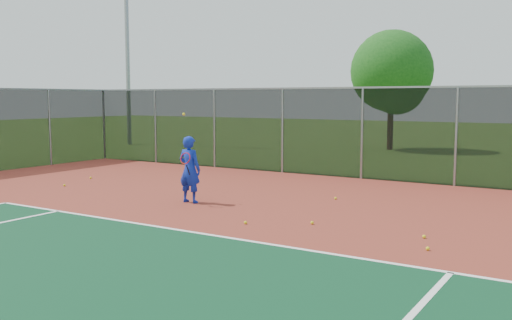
{
  "coord_description": "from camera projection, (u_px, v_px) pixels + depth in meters",
  "views": [
    {
      "loc": [
        3.94,
        -5.73,
        2.68
      ],
      "look_at": [
        -2.75,
        5.0,
        1.3
      ],
      "focal_mm": 40.0,
      "sensor_mm": 36.0,
      "label": 1
    }
  ],
  "objects": [
    {
      "name": "practice_ball_0",
      "position": [
        91.0,
        178.0,
        18.83
      ],
      "size": [
        0.07,
        0.07,
        0.07
      ],
      "primitive_type": "sphere",
      "color": "yellow",
      "rests_on": "court_apron"
    },
    {
      "name": "tennis_player",
      "position": [
        190.0,
        169.0,
        14.48
      ],
      "size": [
        0.64,
        0.63,
        2.29
      ],
      "color": "#122BAF",
      "rests_on": "court_apron"
    },
    {
      "name": "practice_ball_8",
      "position": [
        64.0,
        185.0,
        17.22
      ],
      "size": [
        0.07,
        0.07,
        0.07
      ],
      "primitive_type": "sphere",
      "color": "yellow",
      "rests_on": "court_apron"
    },
    {
      "name": "practice_ball_4",
      "position": [
        424.0,
        237.0,
        10.83
      ],
      "size": [
        0.07,
        0.07,
        0.07
      ],
      "primitive_type": "sphere",
      "color": "yellow",
      "rests_on": "court_apron"
    },
    {
      "name": "practice_ball_2",
      "position": [
        312.0,
        223.0,
        12.04
      ],
      "size": [
        0.07,
        0.07,
        0.07
      ],
      "primitive_type": "sphere",
      "color": "yellow",
      "rests_on": "court_apron"
    },
    {
      "name": "tree_back_left",
      "position": [
        393.0,
        75.0,
        29.14
      ],
      "size": [
        4.2,
        4.2,
        6.16
      ],
      "color": "#331F12",
      "rests_on": "ground"
    },
    {
      "name": "ground",
      "position": [
        231.0,
        311.0,
        7.2
      ],
      "size": [
        120.0,
        120.0,
        0.0
      ],
      "primitive_type": "plane",
      "color": "#3A631C",
      "rests_on": "ground"
    },
    {
      "name": "practice_ball_1",
      "position": [
        428.0,
        249.0,
        9.97
      ],
      "size": [
        0.07,
        0.07,
        0.07
      ],
      "primitive_type": "sphere",
      "color": "yellow",
      "rests_on": "court_apron"
    },
    {
      "name": "floodlight_nw",
      "position": [
        127.0,
        29.0,
        32.36
      ],
      "size": [
        0.9,
        0.4,
        11.62
      ],
      "color": "gray",
      "rests_on": "ground"
    },
    {
      "name": "practice_ball_6",
      "position": [
        246.0,
        223.0,
        12.05
      ],
      "size": [
        0.07,
        0.07,
        0.07
      ],
      "primitive_type": "sphere",
      "color": "yellow",
      "rests_on": "court_apron"
    },
    {
      "name": "fence_back",
      "position": [
        456.0,
        135.0,
        17.15
      ],
      "size": [
        30.0,
        0.06,
        3.03
      ],
      "color": "black",
      "rests_on": "court_apron"
    },
    {
      "name": "practice_ball_3",
      "position": [
        336.0,
        198.0,
        14.98
      ],
      "size": [
        0.07,
        0.07,
        0.07
      ],
      "primitive_type": "sphere",
      "color": "yellow",
      "rests_on": "court_apron"
    },
    {
      "name": "court_apron",
      "position": [
        304.0,
        270.0,
        8.89
      ],
      "size": [
        30.0,
        20.0,
        0.02
      ],
      "primitive_type": "cube",
      "color": "maroon",
      "rests_on": "ground"
    }
  ]
}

